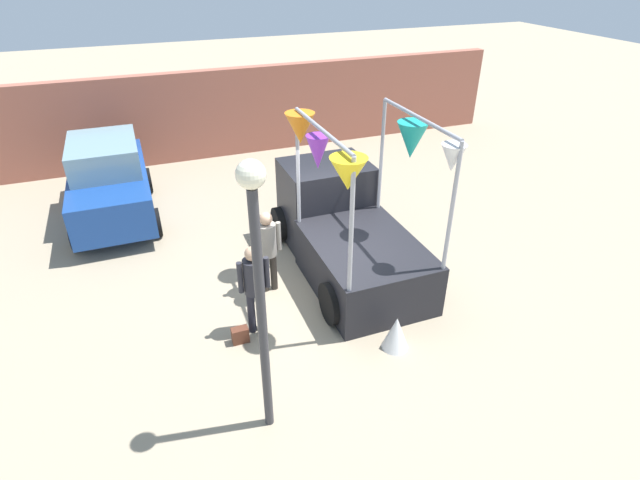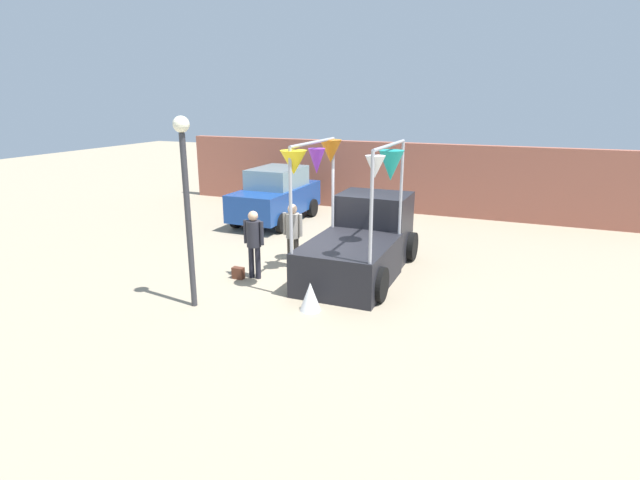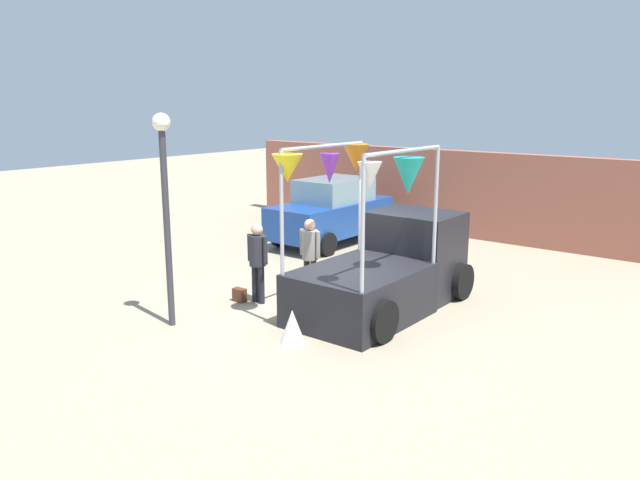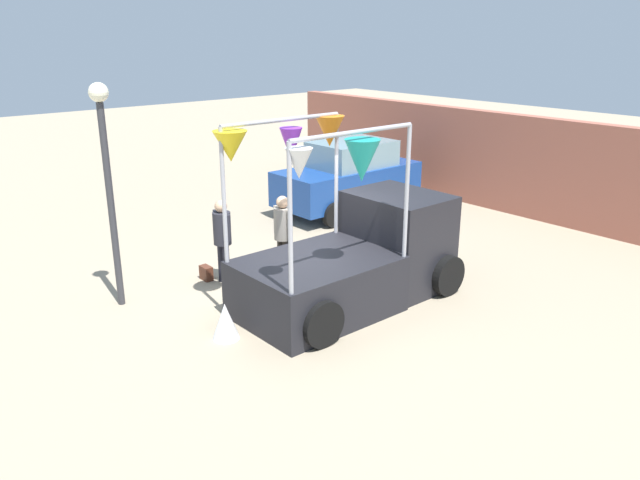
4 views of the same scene
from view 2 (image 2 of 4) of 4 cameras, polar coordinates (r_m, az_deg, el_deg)
name	(u,v)px [view 2 (image 2 of 4)]	position (r m, az deg, el deg)	size (l,w,h in m)	color
ground_plane	(322,275)	(12.31, 0.20, -4.00)	(60.00, 60.00, 0.00)	gray
vendor_truck	(362,237)	(12.38, 4.83, 0.37)	(2.42, 4.14, 3.28)	black
parked_car	(276,195)	(17.43, -5.03, 5.14)	(1.88, 4.00, 1.88)	navy
person_customer	(254,238)	(11.91, -7.58, 0.22)	(0.53, 0.34, 1.66)	black
person_vendor	(293,230)	(12.56, -3.14, 1.18)	(0.53, 0.34, 1.66)	#2D2823
handbag	(238,273)	(12.18, -9.33, -3.75)	(0.28, 0.16, 0.28)	#592D1E
street_lamp	(186,186)	(10.18, -15.10, 5.99)	(0.32, 0.32, 3.88)	#333338
brick_boundary_wall	(399,178)	(19.16, 9.07, 7.06)	(18.00, 0.36, 2.60)	#9E5947
folded_kite_bundle_white	(310,296)	(10.23, -1.13, -6.47)	(0.44, 0.44, 0.60)	white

